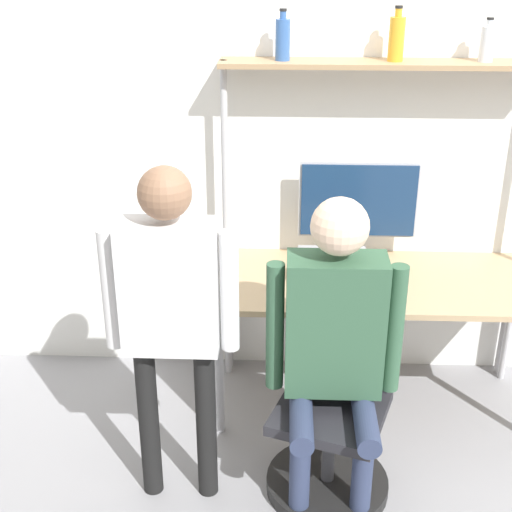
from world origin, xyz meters
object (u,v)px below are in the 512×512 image
at_px(person_standing, 171,302).
at_px(bottle_amber, 397,38).
at_px(monitor, 358,205).
at_px(bottle_blue, 283,39).
at_px(laptop, 331,279).
at_px(office_chair, 332,435).
at_px(cell_phone, 387,292).
at_px(person_seated, 335,333).
at_px(bottle_clear, 487,43).

distance_m(person_standing, bottle_amber, 1.65).
bearing_deg(monitor, bottle_blue, 179.25).
relative_size(laptop, person_standing, 0.21).
bearing_deg(office_chair, person_standing, -173.77).
bearing_deg(person_standing, office_chair, 6.23).
distance_m(monitor, cell_phone, 0.51).
bearing_deg(person_standing, person_seated, 2.87).
height_order(office_chair, bottle_blue, bottle_blue).
xyz_separation_m(monitor, bottle_blue, (-0.41, 0.01, 0.84)).
xyz_separation_m(office_chair, bottle_amber, (0.28, 0.91, 1.62)).
bearing_deg(bottle_clear, person_seated, -127.40).
distance_m(office_chair, person_standing, 0.99).
bearing_deg(cell_phone, person_standing, -148.28).
relative_size(bottle_clear, bottle_amber, 0.80).
bearing_deg(cell_phone, bottle_clear, 41.61).
xyz_separation_m(cell_phone, bottle_clear, (0.43, 0.39, 1.13)).
bearing_deg(monitor, cell_phone, -71.77).
relative_size(office_chair, person_standing, 0.58).
bearing_deg(bottle_amber, bottle_clear, -0.00).
xyz_separation_m(cell_phone, bottle_amber, (0.01, 0.39, 1.15)).
distance_m(person_seated, bottle_amber, 1.45).
bearing_deg(laptop, bottle_blue, 124.55).
bearing_deg(bottle_clear, cell_phone, -138.39).
xyz_separation_m(office_chair, bottle_blue, (-0.25, 0.91, 1.61)).
bearing_deg(bottle_amber, person_standing, -134.70).
bearing_deg(bottle_blue, bottle_clear, -0.00).
relative_size(person_seated, person_standing, 0.91).
bearing_deg(cell_phone, bottle_amber, 89.00).
bearing_deg(person_seated, office_chair, 72.09).
distance_m(laptop, bottle_amber, 1.19).
bearing_deg(monitor, laptop, -112.25).
xyz_separation_m(person_seated, bottle_clear, (0.72, 0.95, 1.04)).
xyz_separation_m(cell_phone, person_standing, (-0.96, -0.60, 0.24)).
height_order(laptop, bottle_clear, bottle_clear).
bearing_deg(person_standing, laptop, 41.47).
height_order(person_standing, bottle_clear, bottle_clear).
distance_m(laptop, person_seated, 0.58).
relative_size(bottle_clear, bottle_blue, 0.85).
xyz_separation_m(office_chair, person_standing, (-0.69, -0.07, 0.71)).
xyz_separation_m(person_standing, bottle_clear, (1.40, 0.98, 0.89)).
bearing_deg(bottle_clear, office_chair, -128.12).
height_order(monitor, bottle_blue, bottle_blue).
distance_m(office_chair, bottle_amber, 1.88).
distance_m(cell_phone, bottle_clear, 1.27).
distance_m(laptop, person_standing, 0.94).
bearing_deg(bottle_blue, person_standing, -113.81).
height_order(laptop, person_seated, person_seated).
relative_size(office_chair, person_seated, 0.64).
bearing_deg(office_chair, laptop, 89.76).
relative_size(cell_phone, person_seated, 0.11).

